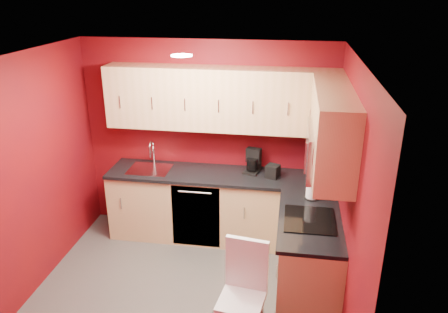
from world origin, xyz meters
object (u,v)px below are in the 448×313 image
(microwave, at_px, (328,151))
(napkin_holder, at_px, (273,171))
(paper_towel, at_px, (312,186))
(dining_chair, at_px, (241,296))
(sink, at_px, (150,166))
(coffee_maker, at_px, (252,161))

(microwave, xyz_separation_m, napkin_holder, (-0.54, 0.99, -0.67))
(napkin_holder, height_order, paper_towel, paper_towel)
(microwave, xyz_separation_m, dining_chair, (-0.70, -0.73, -1.17))
(sink, xyz_separation_m, napkin_holder, (1.56, -0.02, 0.04))
(microwave, relative_size, dining_chair, 0.77)
(paper_towel, bearing_deg, microwave, -80.44)
(coffee_maker, xyz_separation_m, dining_chair, (0.10, -1.83, -0.57))
(microwave, height_order, dining_chair, microwave)
(coffee_maker, bearing_deg, napkin_holder, -7.62)
(sink, height_order, paper_towel, sink)
(microwave, distance_m, dining_chair, 1.55)
(microwave, height_order, paper_towel, microwave)
(coffee_maker, relative_size, napkin_holder, 1.89)
(coffee_maker, distance_m, paper_towel, 0.93)
(microwave, distance_m, coffee_maker, 1.48)
(sink, bearing_deg, dining_chair, -51.33)
(sink, relative_size, paper_towel, 1.72)
(paper_towel, height_order, dining_chair, paper_towel)
(napkin_holder, height_order, dining_chair, napkin_holder)
(coffee_maker, height_order, napkin_holder, coffee_maker)
(napkin_holder, bearing_deg, sink, 179.33)
(microwave, xyz_separation_m, paper_towel, (-0.08, 0.50, -0.60))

